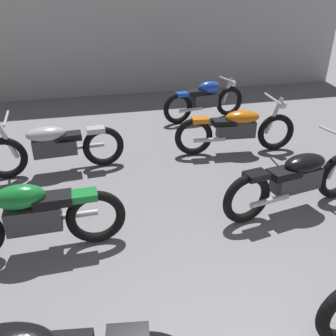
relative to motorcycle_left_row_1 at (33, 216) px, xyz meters
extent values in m
cube|color=#BCBAB7|center=(1.64, 6.48, 1.34)|extent=(13.12, 0.24, 3.60)
torus|color=black|center=(0.66, 0.00, -0.12)|extent=(0.67, 0.12, 0.67)
cube|color=#38383D|center=(0.01, 0.00, -0.02)|extent=(0.57, 0.25, 0.28)
ellipsoid|color=#197F33|center=(-0.09, 0.00, 0.26)|extent=(0.52, 0.29, 0.26)
cube|color=black|center=(0.23, 0.00, 0.18)|extent=(0.40, 0.24, 0.10)
cube|color=#197F33|center=(0.56, 0.00, 0.18)|extent=(0.28, 0.20, 0.08)
cylinder|color=silver|center=(0.41, 0.13, -0.14)|extent=(0.55, 0.08, 0.07)
torus|color=black|center=(-0.59, 1.92, -0.12)|extent=(0.68, 0.15, 0.67)
torus|color=black|center=(0.91, 2.01, -0.12)|extent=(0.68, 0.15, 0.67)
cylinder|color=silver|center=(-0.51, 1.92, 0.19)|extent=(0.28, 0.09, 0.66)
cube|color=#38383D|center=(0.16, 1.96, -0.02)|extent=(0.67, 0.28, 0.28)
ellipsoid|color=#B7B7BC|center=(0.06, 1.96, 0.20)|extent=(0.62, 0.36, 0.22)
cube|color=black|center=(0.38, 1.98, 0.12)|extent=(0.41, 0.26, 0.10)
cube|color=#B7B7BC|center=(0.81, 2.00, 0.18)|extent=(0.29, 0.22, 0.08)
cylinder|color=silver|center=(-0.45, 1.92, 0.50)|extent=(0.08, 0.68, 0.04)
cylinder|color=silver|center=(0.65, 2.12, -0.14)|extent=(0.55, 0.10, 0.07)
torus|color=black|center=(2.48, -0.03, -0.12)|extent=(0.68, 0.22, 0.67)
cube|color=#38383D|center=(3.22, 0.09, -0.02)|extent=(0.69, 0.35, 0.28)
ellipsoid|color=black|center=(3.32, 0.11, 0.20)|extent=(0.65, 0.42, 0.22)
cube|color=black|center=(3.01, 0.06, 0.12)|extent=(0.44, 0.30, 0.10)
cube|color=black|center=(2.58, -0.02, 0.18)|extent=(0.31, 0.24, 0.08)
cylinder|color=silver|center=(2.75, -0.12, -0.14)|extent=(0.55, 0.16, 0.07)
torus|color=black|center=(3.96, 1.92, -0.12)|extent=(0.68, 0.17, 0.67)
torus|color=black|center=(2.46, 2.06, -0.12)|extent=(0.68, 0.17, 0.67)
cylinder|color=silver|center=(3.88, 1.93, 0.19)|extent=(0.28, 0.10, 0.66)
cube|color=#38383D|center=(3.21, 1.99, -0.02)|extent=(0.68, 0.30, 0.28)
ellipsoid|color=orange|center=(3.31, 1.98, 0.20)|extent=(0.63, 0.38, 0.22)
cube|color=black|center=(2.99, 2.01, 0.12)|extent=(0.42, 0.28, 0.10)
cube|color=orange|center=(2.56, 2.05, 0.18)|extent=(0.30, 0.23, 0.08)
cylinder|color=silver|center=(3.82, 1.93, 0.50)|extent=(0.10, 0.68, 0.04)
sphere|color=white|center=(4.02, 1.91, 0.38)|extent=(0.14, 0.14, 0.14)
cylinder|color=silver|center=(2.70, 1.91, -0.14)|extent=(0.55, 0.12, 0.07)
torus|color=black|center=(3.90, 3.93, -0.12)|extent=(0.68, 0.23, 0.67)
torus|color=black|center=(2.62, 3.70, -0.12)|extent=(0.68, 0.23, 0.67)
cylinder|color=silver|center=(3.82, 3.92, 0.14)|extent=(0.25, 0.11, 0.56)
cube|color=#38383D|center=(3.26, 3.82, -0.02)|extent=(0.61, 0.34, 0.28)
ellipsoid|color=blue|center=(3.36, 3.83, 0.26)|extent=(0.56, 0.37, 0.26)
cube|color=black|center=(3.05, 3.78, 0.18)|extent=(0.44, 0.31, 0.10)
cube|color=blue|center=(2.72, 3.72, 0.18)|extent=(0.31, 0.25, 0.08)
cylinder|color=silver|center=(3.76, 3.91, 0.40)|extent=(0.12, 0.48, 0.04)
sphere|color=white|center=(3.96, 3.94, 0.28)|extent=(0.14, 0.14, 0.14)
cylinder|color=silver|center=(2.89, 3.62, -0.14)|extent=(0.55, 0.17, 0.07)
camera|label=1|loc=(0.65, -3.44, 2.19)|focal=38.18mm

